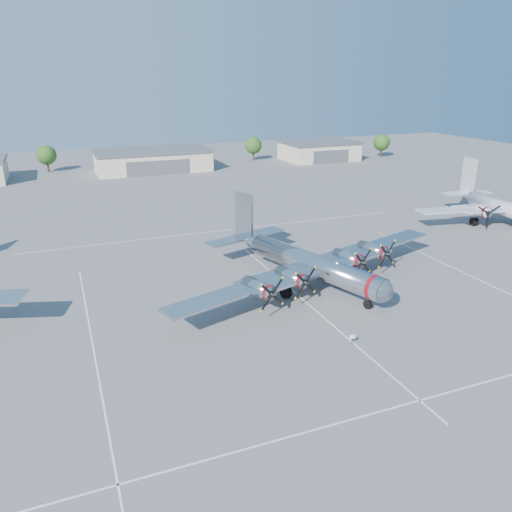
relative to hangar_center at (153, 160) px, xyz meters
name	(u,v)px	position (x,y,z in m)	size (l,w,h in m)	color
ground	(292,290)	(0.00, -81.96, -2.71)	(260.00, 260.00, 0.00)	#545457
parking_lines	(299,296)	(0.00, -83.71, -2.71)	(60.00, 50.08, 0.01)	silver
hangar_center	(153,160)	(0.00, 0.00, 0.00)	(28.60, 14.60, 5.40)	#C3B59B
hangar_east	(319,150)	(48.00, 0.00, 0.00)	(20.60, 14.60, 5.40)	#C3B59B
tree_west	(46,155)	(-25.00, 8.04, 1.51)	(4.80, 4.80, 6.64)	#382619
tree_east	(253,145)	(30.00, 6.04, 1.51)	(4.80, 4.80, 6.64)	#382619
tree_far_east	(382,143)	(68.00, -1.96, 1.51)	(4.80, 4.80, 6.64)	#382619
main_bomber_b29	(305,282)	(2.40, -80.43, -2.71)	(39.19, 26.81, 8.67)	silver
twin_engine_east	(494,222)	(43.39, -69.05, -2.71)	(29.33, 21.09, 9.30)	silver
info_placard	(352,338)	(-0.32, -95.03, -1.99)	(0.53, 0.17, 1.03)	black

